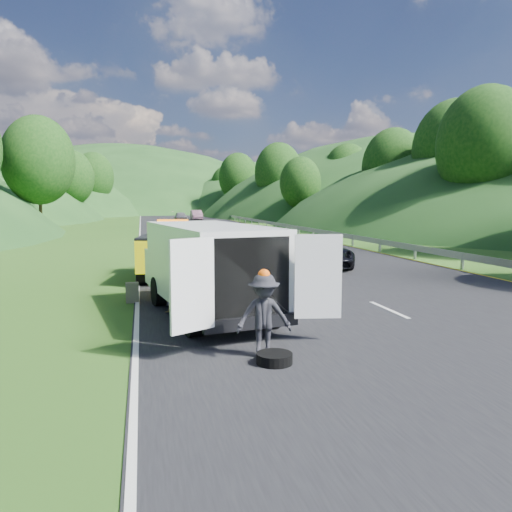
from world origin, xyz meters
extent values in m
plane|color=#38661E|center=(0.00, 0.00, 0.00)|extent=(320.00, 320.00, 0.00)
cube|color=black|center=(3.00, 40.00, 0.01)|extent=(14.00, 200.00, 0.02)
cube|color=gray|center=(10.30, 52.50, 0.00)|extent=(0.06, 140.00, 1.52)
cylinder|color=black|center=(-3.16, 7.51, 0.45)|extent=(0.46, 0.94, 0.90)
cylinder|color=black|center=(-1.47, 7.23, 0.45)|extent=(0.46, 0.94, 0.90)
cylinder|color=black|center=(-3.74, 3.94, 0.45)|extent=(0.46, 0.94, 0.90)
cylinder|color=black|center=(-2.04, 3.66, 0.45)|extent=(0.46, 0.94, 0.90)
cube|color=#FFEA0D|center=(-2.44, 6.61, 1.31)|extent=(2.15, 1.74, 1.72)
cube|color=#FFEA0D|center=(-2.76, 4.60, 1.08)|extent=(2.45, 3.35, 1.18)
cube|color=black|center=(-2.76, 4.60, 1.72)|extent=(2.45, 3.35, 0.09)
cube|color=black|center=(-2.26, 7.68, 0.81)|extent=(1.96, 1.36, 0.63)
cube|color=black|center=(-2.18, 8.22, 0.63)|extent=(1.90, 0.48, 0.45)
cube|color=#FFEA0D|center=(-2.21, 8.00, 1.40)|extent=(1.90, 0.99, 0.99)
cube|color=orange|center=(-2.44, 6.61, 2.21)|extent=(1.29, 0.42, 0.14)
cube|color=black|center=(-2.34, 7.24, 1.63)|extent=(1.71, 0.34, 0.81)
cylinder|color=black|center=(-3.28, 0.10, 0.43)|extent=(0.47, 0.90, 0.86)
cylinder|color=black|center=(-1.38, 0.45, 0.43)|extent=(0.47, 0.90, 0.86)
cylinder|color=black|center=(-2.63, -3.49, 0.43)|extent=(0.47, 0.90, 0.86)
cylinder|color=black|center=(-0.73, -3.15, 0.43)|extent=(0.47, 0.90, 0.86)
cube|color=white|center=(-1.99, -1.63, 1.45)|extent=(3.15, 5.88, 1.98)
cube|color=white|center=(-2.51, 1.28, 1.02)|extent=(2.28, 1.33, 1.07)
cube|color=black|center=(-2.47, 1.07, 1.88)|extent=(2.02, 0.71, 0.89)
cube|color=black|center=(-1.50, -4.32, 1.45)|extent=(1.81, 0.43, 1.72)
cube|color=white|center=(-2.79, -5.04, 1.45)|extent=(0.91, 0.57, 1.82)
cube|color=white|center=(-0.04, -4.55, 1.45)|extent=(1.02, 0.24, 1.82)
cube|color=black|center=(-1.48, -4.43, 0.48)|extent=(2.14, 0.54, 0.27)
imported|color=white|center=(-3.04, 0.16, 0.00)|extent=(0.62, 0.71, 1.63)
imported|color=tan|center=(-2.95, -1.09, 0.00)|extent=(0.56, 0.52, 0.92)
imported|color=#222227|center=(-1.46, -5.41, 0.00)|extent=(1.11, 0.68, 1.66)
cube|color=#65634C|center=(-4.05, 0.73, 0.31)|extent=(0.39, 0.23, 0.62)
cylinder|color=black|center=(-1.34, -5.77, 0.00)|extent=(0.69, 0.69, 0.20)
imported|color=black|center=(4.41, 7.21, 0.00)|extent=(2.87, 5.07, 1.34)
imported|color=#535359|center=(1.83, 58.01, 0.00)|extent=(1.72, 4.28, 1.46)
imported|color=#674555|center=(4.85, 65.38, 0.00)|extent=(1.64, 4.70, 1.55)
imported|color=#8A4561|center=(2.35, 92.84, 0.00)|extent=(2.19, 5.38, 1.56)
imported|color=brown|center=(5.36, 105.22, 0.00)|extent=(1.72, 4.28, 1.46)
camera|label=1|loc=(-3.72, -14.58, 3.07)|focal=35.00mm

